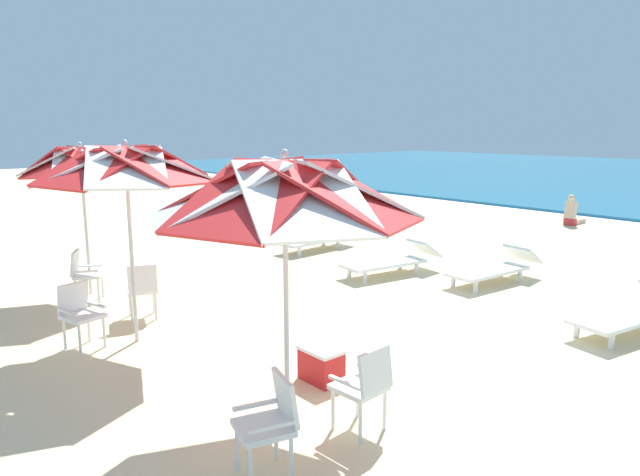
{
  "coord_description": "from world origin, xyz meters",
  "views": [
    {
      "loc": [
        4.62,
        -6.38,
        2.88
      ],
      "look_at": [
        -2.65,
        0.01,
        1.0
      ],
      "focal_mm": 32.08,
      "sensor_mm": 36.0,
      "label": 1
    }
  ],
  "objects_px": {
    "plastic_chair_4": "(84,272)",
    "sun_lounger_0": "(632,313)",
    "plastic_chair_3": "(142,287)",
    "beach_umbrella_1": "(126,166)",
    "sun_lounger_3": "(318,238)",
    "plastic_chair_1": "(271,420)",
    "plastic_chair_0": "(365,384)",
    "beachgoer_seated": "(573,215)",
    "sun_lounger_2": "(392,260)",
    "sun_lounger_1": "(495,268)",
    "plastic_chair_2": "(80,311)",
    "beach_umbrella_2": "(81,163)",
    "beach_umbrella_0": "(285,192)",
    "cooler_box": "(321,364)"
  },
  "relations": [
    {
      "from": "plastic_chair_4",
      "to": "sun_lounger_0",
      "type": "xyz_separation_m",
      "value": [
        6.67,
        5.32,
        -0.22
      ]
    },
    {
      "from": "plastic_chair_3",
      "to": "beach_umbrella_1",
      "type": "bearing_deg",
      "value": -29.9
    },
    {
      "from": "beach_umbrella_1",
      "to": "sun_lounger_3",
      "type": "height_order",
      "value": "beach_umbrella_1"
    },
    {
      "from": "plastic_chair_1",
      "to": "plastic_chair_4",
      "type": "xyz_separation_m",
      "value": [
        -6.04,
        0.58,
        0.0
      ]
    },
    {
      "from": "plastic_chair_0",
      "to": "beachgoer_seated",
      "type": "bearing_deg",
      "value": 107.67
    },
    {
      "from": "beach_umbrella_1",
      "to": "sun_lounger_0",
      "type": "xyz_separation_m",
      "value": [
        4.32,
        5.46,
        -2.1
      ]
    },
    {
      "from": "beach_umbrella_1",
      "to": "sun_lounger_2",
      "type": "bearing_deg",
      "value": 91.37
    },
    {
      "from": "sun_lounger_2",
      "to": "sun_lounger_1",
      "type": "bearing_deg",
      "value": 30.58
    },
    {
      "from": "plastic_chair_2",
      "to": "sun_lounger_1",
      "type": "distance_m",
      "value": 7.23
    },
    {
      "from": "beach_umbrella_1",
      "to": "plastic_chair_4",
      "type": "bearing_deg",
      "value": 176.6
    },
    {
      "from": "beachgoer_seated",
      "to": "beach_umbrella_2",
      "type": "bearing_deg",
      "value": -99.45
    },
    {
      "from": "sun_lounger_2",
      "to": "beach_umbrella_0",
      "type": "bearing_deg",
      "value": -58.11
    },
    {
      "from": "sun_lounger_1",
      "to": "sun_lounger_3",
      "type": "xyz_separation_m",
      "value": [
        -4.42,
        -0.55,
        0.0
      ]
    },
    {
      "from": "sun_lounger_1",
      "to": "plastic_chair_1",
      "type": "bearing_deg",
      "value": -72.6
    },
    {
      "from": "plastic_chair_3",
      "to": "sun_lounger_1",
      "type": "relative_size",
      "value": 0.39
    },
    {
      "from": "plastic_chair_3",
      "to": "plastic_chair_4",
      "type": "bearing_deg",
      "value": -167.77
    },
    {
      "from": "beach_umbrella_0",
      "to": "sun_lounger_1",
      "type": "relative_size",
      "value": 1.22
    },
    {
      "from": "sun_lounger_1",
      "to": "plastic_chair_3",
      "type": "bearing_deg",
      "value": -112.06
    },
    {
      "from": "beach_umbrella_0",
      "to": "plastic_chair_4",
      "type": "height_order",
      "value": "beach_umbrella_0"
    },
    {
      "from": "plastic_chair_1",
      "to": "plastic_chair_2",
      "type": "distance_m",
      "value": 3.96
    },
    {
      "from": "beach_umbrella_1",
      "to": "sun_lounger_1",
      "type": "xyz_separation_m",
      "value": [
        1.56,
        6.35,
        -2.1
      ]
    },
    {
      "from": "sun_lounger_2",
      "to": "sun_lounger_3",
      "type": "xyz_separation_m",
      "value": [
        -2.73,
        0.44,
        0.0
      ]
    },
    {
      "from": "plastic_chair_3",
      "to": "cooler_box",
      "type": "height_order",
      "value": "plastic_chair_3"
    },
    {
      "from": "plastic_chair_4",
      "to": "sun_lounger_0",
      "type": "bearing_deg",
      "value": 38.57
    },
    {
      "from": "sun_lounger_1",
      "to": "sun_lounger_2",
      "type": "height_order",
      "value": "same"
    },
    {
      "from": "beach_umbrella_1",
      "to": "sun_lounger_0",
      "type": "bearing_deg",
      "value": 51.68
    },
    {
      "from": "plastic_chair_0",
      "to": "beach_umbrella_2",
      "type": "xyz_separation_m",
      "value": [
        -6.47,
        -0.27,
        1.79
      ]
    },
    {
      "from": "sun_lounger_2",
      "to": "plastic_chair_2",
      "type": "bearing_deg",
      "value": -91.39
    },
    {
      "from": "sun_lounger_0",
      "to": "beach_umbrella_0",
      "type": "bearing_deg",
      "value": -103.4
    },
    {
      "from": "beachgoer_seated",
      "to": "cooler_box",
      "type": "bearing_deg",
      "value": -76.39
    },
    {
      "from": "beach_umbrella_0",
      "to": "plastic_chair_2",
      "type": "bearing_deg",
      "value": -165.64
    },
    {
      "from": "sun_lounger_1",
      "to": "beach_umbrella_0",
      "type": "bearing_deg",
      "value": -76.17
    },
    {
      "from": "beach_umbrella_2",
      "to": "beach_umbrella_0",
      "type": "bearing_deg",
      "value": -1.42
    },
    {
      "from": "beach_umbrella_0",
      "to": "plastic_chair_1",
      "type": "xyz_separation_m",
      "value": [
        0.62,
        -0.65,
        -1.8
      ]
    },
    {
      "from": "plastic_chair_1",
      "to": "sun_lounger_0",
      "type": "distance_m",
      "value": 5.93
    },
    {
      "from": "plastic_chair_2",
      "to": "sun_lounger_1",
      "type": "xyz_separation_m",
      "value": [
        1.83,
        6.99,
        -0.22
      ]
    },
    {
      "from": "plastic_chair_1",
      "to": "plastic_chair_3",
      "type": "height_order",
      "value": "same"
    },
    {
      "from": "plastic_chair_4",
      "to": "sun_lounger_1",
      "type": "relative_size",
      "value": 0.39
    },
    {
      "from": "plastic_chair_0",
      "to": "sun_lounger_0",
      "type": "distance_m",
      "value": 4.87
    },
    {
      "from": "plastic_chair_2",
      "to": "cooler_box",
      "type": "distance_m",
      "value": 3.36
    },
    {
      "from": "sun_lounger_3",
      "to": "plastic_chair_4",
      "type": "bearing_deg",
      "value": -84.91
    },
    {
      "from": "beach_umbrella_0",
      "to": "sun_lounger_3",
      "type": "bearing_deg",
      "value": 136.73
    },
    {
      "from": "beachgoer_seated",
      "to": "plastic_chair_3",
      "type": "bearing_deg",
      "value": -91.4
    },
    {
      "from": "sun_lounger_0",
      "to": "sun_lounger_2",
      "type": "relative_size",
      "value": 1.0
    },
    {
      "from": "plastic_chair_0",
      "to": "sun_lounger_1",
      "type": "distance_m",
      "value": 6.11
    },
    {
      "from": "plastic_chair_4",
      "to": "beach_umbrella_2",
      "type": "bearing_deg",
      "value": 150.33
    },
    {
      "from": "sun_lounger_3",
      "to": "plastic_chair_3",
      "type": "bearing_deg",
      "value": -69.05
    },
    {
      "from": "sun_lounger_2",
      "to": "beachgoer_seated",
      "type": "distance_m",
      "value": 8.53
    },
    {
      "from": "beachgoer_seated",
      "to": "sun_lounger_0",
      "type": "bearing_deg",
      "value": -60.22
    },
    {
      "from": "beach_umbrella_0",
      "to": "plastic_chair_3",
      "type": "distance_m",
      "value": 4.29
    }
  ]
}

